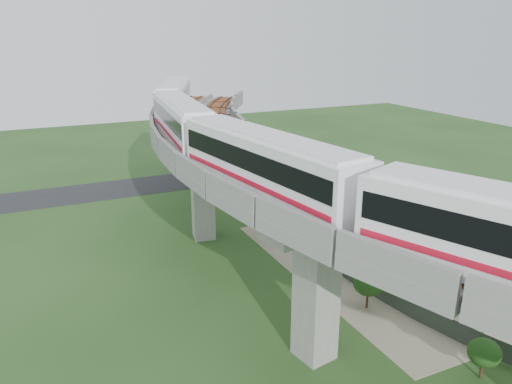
% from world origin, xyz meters
% --- Properties ---
extents(ground, '(160.00, 160.00, 0.00)m').
position_xyz_m(ground, '(0.00, 0.00, 0.00)').
color(ground, '#25471C').
rests_on(ground, ground).
extents(dirt_lot, '(18.00, 26.00, 0.04)m').
position_xyz_m(dirt_lot, '(14.00, -2.00, 0.02)').
color(dirt_lot, gray).
rests_on(dirt_lot, ground).
extents(asphalt_road, '(60.00, 8.00, 0.03)m').
position_xyz_m(asphalt_road, '(0.00, 30.00, 0.01)').
color(asphalt_road, '#232326').
rests_on(asphalt_road, ground).
extents(viaduct, '(19.58, 73.98, 11.40)m').
position_xyz_m(viaduct, '(3.84, 0.00, 9.05)').
color(viaduct, '#99968E').
rests_on(viaduct, ground).
extents(metro_train, '(11.47, 61.33, 3.64)m').
position_xyz_m(metro_train, '(0.37, -1.55, 12.31)').
color(metro_train, white).
rests_on(metro_train, ground).
extents(fence, '(3.87, 38.73, 1.50)m').
position_xyz_m(fence, '(9.75, 0.00, 0.75)').
color(fence, '#2D382D').
rests_on(fence, ground).
extents(tree_0, '(2.98, 2.98, 3.65)m').
position_xyz_m(tree_0, '(11.40, 22.60, 2.38)').
color(tree_0, '#382314').
rests_on(tree_0, ground).
extents(tree_1, '(2.37, 2.37, 3.22)m').
position_xyz_m(tree_1, '(9.80, 16.10, 2.20)').
color(tree_1, '#382314').
rests_on(tree_1, ground).
extents(tree_2, '(2.25, 2.25, 3.22)m').
position_xyz_m(tree_2, '(6.87, 7.42, 2.26)').
color(tree_2, '#382314').
rests_on(tree_2, ground).
extents(tree_3, '(2.15, 2.15, 2.68)m').
position_xyz_m(tree_3, '(6.67, -2.13, 1.76)').
color(tree_3, '#382314').
rests_on(tree_3, ground).
extents(tree_4, '(2.24, 2.24, 3.04)m').
position_xyz_m(tree_4, '(7.36, -7.26, 2.08)').
color(tree_4, '#382314').
rests_on(tree_4, ground).
extents(tree_5, '(1.89, 1.89, 2.54)m').
position_xyz_m(tree_5, '(8.69, -16.42, 1.73)').
color(tree_5, '#382314').
rests_on(tree_5, ground).
extents(car_white, '(1.50, 3.52, 1.19)m').
position_xyz_m(car_white, '(9.90, -2.95, 0.63)').
color(car_white, silver).
rests_on(car_white, dirt_lot).
extents(car_red, '(3.65, 3.27, 1.20)m').
position_xyz_m(car_red, '(18.34, -6.94, 0.64)').
color(car_red, maroon).
rests_on(car_red, dirt_lot).
extents(car_dark, '(4.46, 2.55, 1.22)m').
position_xyz_m(car_dark, '(10.70, 8.94, 0.65)').
color(car_dark, black).
rests_on(car_dark, dirt_lot).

